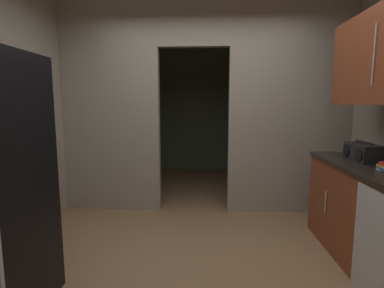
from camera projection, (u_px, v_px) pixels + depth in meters
ground at (200, 277)px, 2.43m from camera, size 20.00×20.00×0.00m
kitchen_partition at (206, 101)px, 3.79m from camera, size 3.73×0.12×2.77m
adjoining_room_shell at (205, 106)px, 5.56m from camera, size 3.73×2.54×2.77m
lower_cabinet_run at (383, 220)px, 2.47m from camera, size 0.66×1.75×0.89m
dishwasher at (376, 252)px, 2.01m from camera, size 0.02×0.56×0.83m
boombox at (363, 152)px, 2.74m from camera, size 0.20×0.40×0.19m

